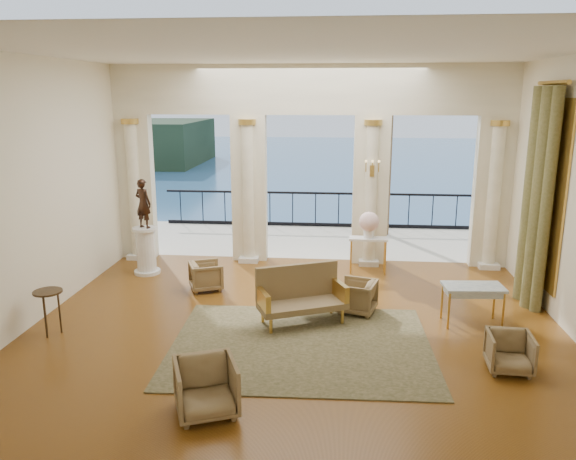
# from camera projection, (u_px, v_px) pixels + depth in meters

# --- Properties ---
(floor) EXTENTS (9.00, 9.00, 0.00)m
(floor) POSITION_uv_depth(u_px,v_px,m) (296.00, 325.00, 9.62)
(floor) COLOR #47270A
(floor) RESTS_ON ground
(room_walls) EXTENTS (9.00, 9.00, 9.00)m
(room_walls) POSITION_uv_depth(u_px,v_px,m) (291.00, 166.00, 7.86)
(room_walls) COLOR white
(room_walls) RESTS_ON ground
(arcade) EXTENTS (9.00, 0.56, 4.50)m
(arcade) POSITION_uv_depth(u_px,v_px,m) (310.00, 152.00, 12.70)
(arcade) COLOR beige
(arcade) RESTS_ON ground
(terrace) EXTENTS (10.00, 3.60, 0.10)m
(terrace) POSITION_uv_depth(u_px,v_px,m) (313.00, 241.00, 15.24)
(terrace) COLOR beige
(terrace) RESTS_ON ground
(balustrade) EXTENTS (9.00, 0.06, 1.03)m
(balustrade) POSITION_uv_depth(u_px,v_px,m) (315.00, 213.00, 16.68)
(balustrade) COLOR black
(balustrade) RESTS_ON terrace
(palm_tree) EXTENTS (2.00, 2.00, 4.50)m
(palm_tree) POSITION_uv_depth(u_px,v_px,m) (391.00, 85.00, 14.85)
(palm_tree) COLOR #4C3823
(palm_tree) RESTS_ON terrace
(headland) EXTENTS (22.00, 18.00, 6.00)m
(headland) POSITION_uv_depth(u_px,v_px,m) (126.00, 142.00, 80.70)
(headland) COLOR black
(headland) RESTS_ON sea
(sea) EXTENTS (160.00, 160.00, 0.00)m
(sea) POSITION_uv_depth(u_px,v_px,m) (334.00, 175.00, 69.08)
(sea) COLOR navy
(sea) RESTS_ON ground
(curtain) EXTENTS (0.33, 1.40, 4.09)m
(curtain) POSITION_uv_depth(u_px,v_px,m) (537.00, 198.00, 10.21)
(curtain) COLOR brown
(curtain) RESTS_ON ground
(window_frame) EXTENTS (0.04, 1.60, 3.40)m
(window_frame) POSITION_uv_depth(u_px,v_px,m) (548.00, 194.00, 10.18)
(window_frame) COLOR gold
(window_frame) RESTS_ON room_walls
(wall_sconce) EXTENTS (0.30, 0.11, 0.33)m
(wall_sconce) POSITION_uv_depth(u_px,v_px,m) (372.00, 170.00, 12.36)
(wall_sconce) COLOR gold
(wall_sconce) RESTS_ON arcade
(rug) EXTENTS (4.15, 3.28, 0.02)m
(rug) POSITION_uv_depth(u_px,v_px,m) (301.00, 345.00, 8.85)
(rug) COLOR #34391C
(rug) RESTS_ON ground
(armchair_a) EXTENTS (0.94, 0.91, 0.76)m
(armchair_a) POSITION_uv_depth(u_px,v_px,m) (206.00, 385.00, 6.90)
(armchair_a) COLOR #4A3B23
(armchair_a) RESTS_ON ground
(armchair_b) EXTENTS (0.64, 0.60, 0.62)m
(armchair_b) POSITION_uv_depth(u_px,v_px,m) (510.00, 351.00, 7.98)
(armchair_b) COLOR #4A3B23
(armchair_b) RESTS_ON ground
(armchair_c) EXTENTS (0.75, 0.78, 0.66)m
(armchair_c) POSITION_uv_depth(u_px,v_px,m) (357.00, 295.00, 10.12)
(armchair_c) COLOR #4A3B23
(armchair_c) RESTS_ON ground
(armchair_d) EXTENTS (0.77, 0.79, 0.63)m
(armchair_d) POSITION_uv_depth(u_px,v_px,m) (206.00, 275.00, 11.31)
(armchair_d) COLOR #4A3B23
(armchair_d) RESTS_ON ground
(settee) EXTENTS (1.62, 1.19, 0.99)m
(settee) POSITION_uv_depth(u_px,v_px,m) (300.00, 295.00, 9.68)
(settee) COLOR #4A3B23
(settee) RESTS_ON ground
(game_table) EXTENTS (1.04, 0.62, 0.69)m
(game_table) POSITION_uv_depth(u_px,v_px,m) (473.00, 290.00, 9.55)
(game_table) COLOR #92A5B4
(game_table) RESTS_ON ground
(pedestal) EXTENTS (0.57, 0.57, 1.04)m
(pedestal) POSITION_uv_depth(u_px,v_px,m) (146.00, 251.00, 12.28)
(pedestal) COLOR silver
(pedestal) RESTS_ON ground
(statue) EXTENTS (0.46, 0.38, 1.07)m
(statue) POSITION_uv_depth(u_px,v_px,m) (143.00, 203.00, 12.02)
(statue) COLOR black
(statue) RESTS_ON pedestal
(console_table) EXTENTS (0.85, 0.35, 0.80)m
(console_table) POSITION_uv_depth(u_px,v_px,m) (368.00, 244.00, 12.29)
(console_table) COLOR silver
(console_table) RESTS_ON ground
(urn) EXTENTS (0.44, 0.44, 0.58)m
(urn) POSITION_uv_depth(u_px,v_px,m) (369.00, 223.00, 12.18)
(urn) COLOR white
(urn) RESTS_ON console_table
(side_table) EXTENTS (0.46, 0.46, 0.75)m
(side_table) POSITION_uv_depth(u_px,v_px,m) (48.00, 297.00, 9.12)
(side_table) COLOR black
(side_table) RESTS_ON ground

